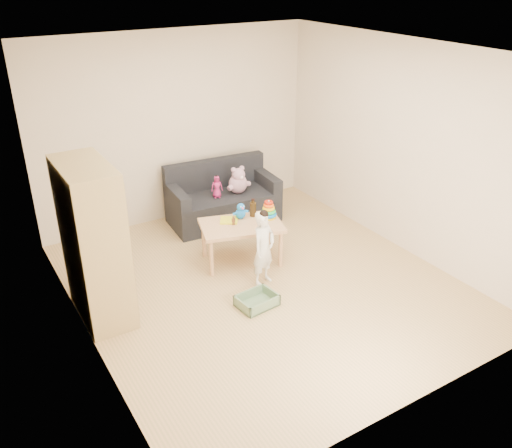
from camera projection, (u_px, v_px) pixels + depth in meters
room at (264, 179)px, 5.71m from camera, size 4.50×4.50×4.50m
wardrobe at (94, 243)px, 5.41m from camera, size 0.46×0.93×1.67m
sofa at (224, 207)px, 7.69m from camera, size 1.56×0.87×0.42m
play_table at (242, 243)px, 6.64m from camera, size 1.11×0.86×0.51m
storage_bin at (257, 300)px, 5.86m from camera, size 0.45×0.36×0.13m
toddler at (264, 249)px, 6.12m from camera, size 0.38×0.32×0.87m
pink_bear at (238, 182)px, 7.56m from camera, size 0.34×0.31×0.33m
doll at (217, 187)px, 7.41m from camera, size 0.18×0.15×0.31m
ring_stacker at (269, 211)px, 6.65m from camera, size 0.20×0.20×0.23m
brown_bottle at (253, 209)px, 6.69m from camera, size 0.08×0.08×0.23m
blue_plush at (240, 211)px, 6.63m from camera, size 0.20×0.17×0.20m
wooden_figure at (234, 220)px, 6.48m from camera, size 0.06×0.05×0.12m
yellow_book at (229, 220)px, 6.60m from camera, size 0.29×0.29×0.02m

